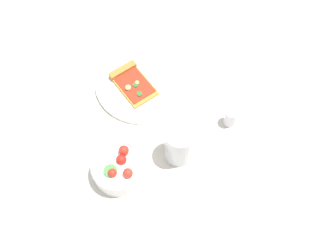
% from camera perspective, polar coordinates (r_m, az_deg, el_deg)
% --- Properties ---
extents(ground_plane, '(2.40, 2.40, 0.00)m').
position_cam_1_polar(ground_plane, '(1.03, -3.10, 5.60)').
color(ground_plane, beige).
rests_on(ground_plane, ground).
extents(plate, '(0.27, 0.27, 0.01)m').
position_cam_1_polar(plate, '(1.03, -4.03, 6.91)').
color(plate, white).
rests_on(plate, ground_plane).
extents(pizza_slice_main, '(0.15, 0.15, 0.02)m').
position_cam_1_polar(pizza_slice_main, '(1.02, -5.81, 6.97)').
color(pizza_slice_main, gold).
rests_on(pizza_slice_main, plate).
extents(salad_bowl, '(0.13, 0.13, 0.08)m').
position_cam_1_polar(salad_bowl, '(0.89, -7.84, -6.52)').
color(salad_bowl, white).
rests_on(salad_bowl, ground_plane).
extents(soda_glass, '(0.07, 0.07, 0.12)m').
position_cam_1_polar(soda_glass, '(0.88, 1.82, -2.96)').
color(soda_glass, silver).
rests_on(soda_glass, ground_plane).
extents(pepper_shaker, '(0.03, 0.03, 0.07)m').
position_cam_1_polar(pepper_shaker, '(0.96, 9.93, 1.54)').
color(pepper_shaker, silver).
rests_on(pepper_shaker, ground_plane).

